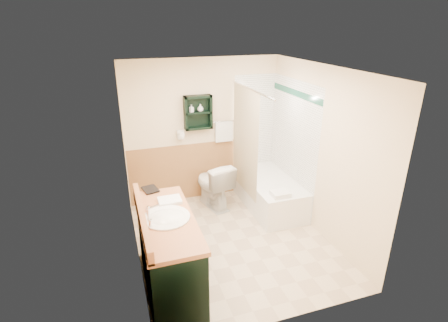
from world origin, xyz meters
The scene contains 25 objects.
floor centered at (0.00, 0.00, 0.00)m, with size 3.00×3.00×0.00m, color beige.
back_wall centered at (0.00, 1.52, 1.20)m, with size 2.60×0.04×2.40m, color #FFF0C7.
left_wall centered at (-1.32, 0.00, 1.20)m, with size 0.04×3.00×2.40m, color #FFF0C7.
right_wall centered at (1.32, 0.00, 1.20)m, with size 0.04×3.00×2.40m, color #FFF0C7.
ceiling centered at (0.00, 0.00, 2.42)m, with size 2.60×3.00×0.04m, color white.
wainscot_left centered at (-1.29, 0.00, 0.50)m, with size 2.98×2.98×1.00m, color tan, non-canonical shape.
wainscot_back centered at (0.00, 1.49, 0.50)m, with size 2.58×2.58×1.00m, color tan, non-canonical shape.
mirror_frame centered at (-1.27, -0.55, 1.50)m, with size 1.30×1.30×1.00m, color brown, non-canonical shape.
mirror_glass centered at (-1.27, -0.55, 1.50)m, with size 1.20×1.20×0.90m, color white, non-canonical shape.
tile_right centered at (1.28, 0.75, 1.05)m, with size 1.50×1.50×2.10m, color white, non-canonical shape.
tile_back centered at (1.03, 1.48, 1.05)m, with size 0.95×0.95×2.10m, color white, non-canonical shape.
tile_accent centered at (1.27, 0.75, 1.90)m, with size 1.50×1.50×0.10m, color #164E3A, non-canonical shape.
wall_shelf centered at (-0.10, 1.41, 1.55)m, with size 0.45×0.15×0.55m, color black.
hair_dryer centered at (-0.40, 1.43, 1.20)m, with size 0.10×0.24×0.18m, color white, non-canonical shape.
towel_bar centered at (0.35, 1.45, 1.35)m, with size 0.40×0.06×0.40m, color white, non-canonical shape.
curtain_rod centered at (0.53, 0.75, 2.00)m, with size 0.03×0.03×1.60m, color silver.
shower_curtain centered at (0.53, 0.92, 1.15)m, with size 1.05×1.05×1.70m, color #BCB38E, non-canonical shape.
vanity centered at (-0.99, -0.62, 0.46)m, with size 0.59×1.47×0.93m, color black.
bathtub centered at (0.93, 0.77, 0.25)m, with size 0.75×1.50×0.50m, color white.
toilet centered at (0.04, 1.07, 0.39)m, with size 0.45×0.80×0.78m, color white.
counter_towel centered at (-0.89, -0.28, 0.95)m, with size 0.27×0.21×0.04m, color white.
vanity_book centered at (-1.16, 0.08, 1.05)m, with size 0.18×0.02×0.24m, color black.
tub_towel centered at (0.82, 0.18, 0.53)m, with size 0.26×0.22×0.07m, color white.
soap_bottle_a centered at (-0.21, 1.40, 1.59)m, with size 0.06×0.12×0.06m, color white.
soap_bottle_b centered at (-0.06, 1.40, 1.61)m, with size 0.10×0.12×0.10m, color white.
Camera 1 is at (-1.43, -3.94, 2.93)m, focal length 28.00 mm.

